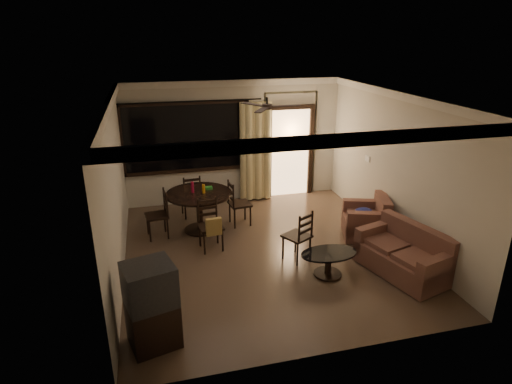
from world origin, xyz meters
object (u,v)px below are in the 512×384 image
object	(u,v)px
dining_chair_west	(158,223)
dining_chair_east	(239,211)
dining_table	(199,201)
coffee_table	(329,260)
sofa	(405,256)
side_chair	(297,245)
dining_chair_south	(211,234)
armchair	(368,220)
tv_cabinet	(152,305)
dining_chair_north	(191,203)

from	to	relation	value
dining_chair_west	dining_chair_east	xyz separation A→B (m)	(1.66, 0.19, 0.00)
dining_table	dining_chair_west	world-z (taller)	dining_table
coffee_table	sofa	bearing A→B (deg)	-10.94
side_chair	sofa	bearing A→B (deg)	121.50
dining_table	dining_chair_south	world-z (taller)	dining_table
side_chair	dining_chair_east	bearing A→B (deg)	-97.88
dining_table	side_chair	world-z (taller)	dining_table
dining_chair_south	armchair	world-z (taller)	dining_chair_south
dining_table	tv_cabinet	bearing A→B (deg)	-107.35
tv_cabinet	coffee_table	distance (m)	3.02
dining_chair_west	tv_cabinet	xyz separation A→B (m)	(-0.17, -3.12, 0.29)
dining_chair_south	armchair	bearing A→B (deg)	-10.72
dining_chair_south	coffee_table	bearing A→B (deg)	-44.79
dining_chair_north	armchair	world-z (taller)	dining_chair_north
armchair	side_chair	distance (m)	1.72
dining_chair_west	dining_chair_north	xyz separation A→B (m)	(0.74, 0.88, 0.00)
dining_chair_east	dining_chair_south	world-z (taller)	same
tv_cabinet	side_chair	xyz separation A→B (m)	(2.51, 1.62, -0.30)
dining_table	dining_chair_east	world-z (taller)	dining_table
dining_table	side_chair	xyz separation A→B (m)	(1.50, -1.60, -0.36)
armchair	dining_chair_west	bearing A→B (deg)	-175.68
dining_chair_south	side_chair	xyz separation A→B (m)	(1.41, -0.74, -0.03)
dining_chair_west	dining_chair_south	xyz separation A→B (m)	(0.93, -0.76, 0.02)
dining_chair_west	armchair	distance (m)	4.10
dining_chair_east	dining_chair_west	bearing A→B (deg)	90.00
dining_chair_south	dining_chair_west	bearing A→B (deg)	134.30
tv_cabinet	armchair	world-z (taller)	tv_cabinet
armchair	coffee_table	distance (m)	1.74
dining_table	coffee_table	world-z (taller)	dining_table
dining_chair_south	sofa	bearing A→B (deg)	-34.81
coffee_table	side_chair	bearing A→B (deg)	117.25
dining_chair_north	side_chair	world-z (taller)	dining_chair_north
side_chair	dining_chair_south	bearing A→B (deg)	-57.46
tv_cabinet	sofa	bearing A→B (deg)	-4.34
dining_chair_west	dining_chair_north	bearing A→B (deg)	133.24
dining_table	dining_chair_north	world-z (taller)	dining_table
dining_table	dining_chair_south	bearing A→B (deg)	-83.68
sofa	armchair	world-z (taller)	armchair
coffee_table	dining_chair_north	bearing A→B (deg)	122.51
dining_chair_west	sofa	xyz separation A→B (m)	(3.91, -2.37, 0.04)
side_chair	dining_table	bearing A→B (deg)	-76.34
dining_chair_east	tv_cabinet	distance (m)	3.80
dining_chair_south	sofa	distance (m)	3.39
coffee_table	side_chair	world-z (taller)	side_chair
sofa	coffee_table	bearing A→B (deg)	153.35
dining_chair_east	dining_chair_north	xyz separation A→B (m)	(-0.92, 0.69, 0.00)
dining_chair_west	sofa	distance (m)	4.58
dining_chair_east	tv_cabinet	world-z (taller)	tv_cabinet
dining_table	armchair	size ratio (longest dim) A/B	1.27
dining_chair_east	coffee_table	bearing A→B (deg)	-163.14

